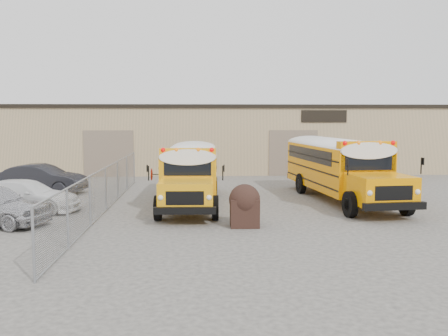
{
  "coord_description": "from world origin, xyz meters",
  "views": [
    {
      "loc": [
        -2.2,
        -17.4,
        3.81
      ],
      "look_at": [
        -1.09,
        4.43,
        1.6
      ],
      "focal_mm": 40.0,
      "sensor_mm": 36.0,
      "label": 1
    }
  ],
  "objects_px": {
    "tarp_bundle": "(245,205)",
    "car_white": "(26,196)",
    "school_bus_right": "(300,154)",
    "car_dark": "(41,179)",
    "school_bus_left": "(195,159)"
  },
  "relations": [
    {
      "from": "school_bus_left",
      "to": "school_bus_right",
      "type": "relative_size",
      "value": 0.91
    },
    {
      "from": "school_bus_right",
      "to": "school_bus_left",
      "type": "bearing_deg",
      "value": -169.93
    },
    {
      "from": "tarp_bundle",
      "to": "car_white",
      "type": "relative_size",
      "value": 0.34
    },
    {
      "from": "school_bus_left",
      "to": "tarp_bundle",
      "type": "xyz_separation_m",
      "value": [
        1.8,
        -10.46,
        -0.77
      ]
    },
    {
      "from": "school_bus_left",
      "to": "car_dark",
      "type": "relative_size",
      "value": 2.06
    },
    {
      "from": "tarp_bundle",
      "to": "car_dark",
      "type": "bearing_deg",
      "value": 139.2
    },
    {
      "from": "school_bus_right",
      "to": "car_white",
      "type": "relative_size",
      "value": 2.28
    },
    {
      "from": "school_bus_left",
      "to": "tarp_bundle",
      "type": "distance_m",
      "value": 10.64
    },
    {
      "from": "car_white",
      "to": "school_bus_right",
      "type": "bearing_deg",
      "value": -47.45
    },
    {
      "from": "car_dark",
      "to": "car_white",
      "type": "bearing_deg",
      "value": -159.51
    },
    {
      "from": "school_bus_right",
      "to": "car_dark",
      "type": "height_order",
      "value": "school_bus_right"
    },
    {
      "from": "school_bus_left",
      "to": "school_bus_right",
      "type": "xyz_separation_m",
      "value": [
        6.1,
        1.08,
        0.14
      ]
    },
    {
      "from": "school_bus_right",
      "to": "car_white",
      "type": "height_order",
      "value": "school_bus_right"
    },
    {
      "from": "school_bus_left",
      "to": "tarp_bundle",
      "type": "height_order",
      "value": "school_bus_left"
    },
    {
      "from": "tarp_bundle",
      "to": "school_bus_right",
      "type": "bearing_deg",
      "value": 69.57
    }
  ]
}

